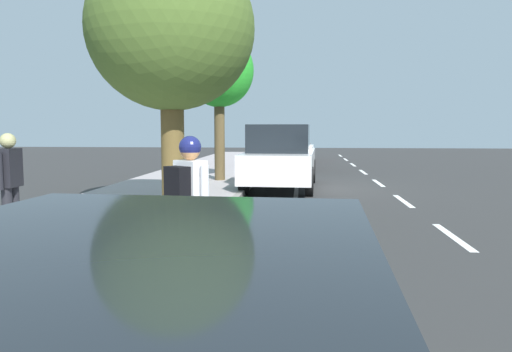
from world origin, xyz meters
The scene contains 13 objects.
ground centered at (0.00, 0.00, 0.00)m, with size 63.67×63.67×0.00m, color #2D2D2D.
sidewalk centered at (3.58, 0.00, 0.08)m, with size 3.95×39.79×0.17m, color #9A9192.
curb_edge centered at (1.53, 0.00, 0.08)m, with size 0.16×39.79×0.17m, color gray.
lane_stripe_centre centered at (-2.68, 0.10, 0.00)m, with size 0.14×40.00×0.01m.
lane_stripe_bike_edge centered at (0.06, 0.00, 0.00)m, with size 0.12×39.79×0.01m, color white.
parked_sedan_red_nearest centered at (0.60, -13.54, 0.75)m, with size 2.00×4.48×1.52m.
parked_suv_grey_second centered at (0.52, -7.44, 1.03)m, with size 2.04×4.74×1.99m.
parked_pickup_white_mid centered at (0.53, -0.10, 0.90)m, with size 2.19×5.38×1.95m.
bicycle_at_curb centered at (1.06, 9.61, 0.37)m, with size 1.23×1.30×0.76m.
cyclist_with_backpack centered at (1.27, 9.18, 1.08)m, with size 0.55×0.53×1.76m.
street_tree_near_cyclist centered at (2.56, -0.95, 3.63)m, with size 2.22×2.22×4.68m.
street_tree_mid_block centered at (2.56, 4.98, 3.81)m, with size 3.38×3.38×5.32m.
pedestrian_on_phone centered at (4.25, 8.05, 1.07)m, with size 0.24×0.62×1.61m.
Camera 1 is at (-0.08, 15.11, 1.86)m, focal length 35.21 mm.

